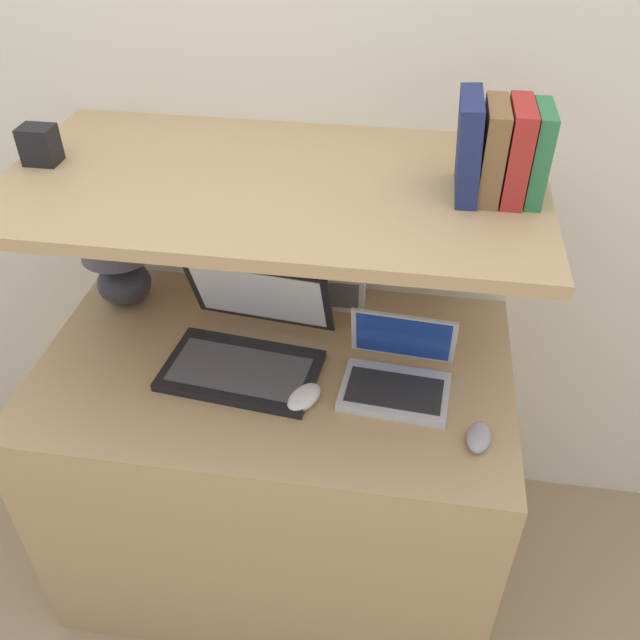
# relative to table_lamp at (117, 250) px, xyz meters

# --- Properties ---
(wall_back) EXTENTS (6.00, 0.05, 2.40)m
(wall_back) POSITION_rel_table_lamp_xyz_m (0.45, 0.21, 0.28)
(wall_back) COLOR silver
(wall_back) RESTS_ON ground_plane
(desk) EXTENTS (1.14, 0.69, 0.76)m
(desk) POSITION_rel_table_lamp_xyz_m (0.45, -0.20, -0.54)
(desk) COLOR tan
(desk) RESTS_ON ground_plane
(back_riser) EXTENTS (1.14, 0.04, 1.19)m
(back_riser) POSITION_rel_table_lamp_xyz_m (0.45, 0.17, -0.33)
(back_riser) COLOR silver
(back_riser) RESTS_ON ground_plane
(shelf) EXTENTS (1.14, 0.62, 0.03)m
(shelf) POSITION_rel_table_lamp_xyz_m (0.45, -0.12, 0.28)
(shelf) COLOR tan
(shelf) RESTS_ON back_riser
(table_lamp) EXTENTS (0.19, 0.19, 0.27)m
(table_lamp) POSITION_rel_table_lamp_xyz_m (0.00, 0.00, 0.00)
(table_lamp) COLOR #2D2D33
(table_lamp) RESTS_ON desk
(laptop_large) EXTENTS (0.39, 0.34, 0.23)m
(laptop_large) POSITION_rel_table_lamp_xyz_m (0.38, -0.19, -0.11)
(laptop_large) COLOR black
(laptop_large) RESTS_ON desk
(laptop_small) EXTENTS (0.26, 0.22, 0.17)m
(laptop_small) POSITION_rel_table_lamp_xyz_m (0.75, -0.23, -0.12)
(laptop_small) COLOR silver
(laptop_small) RESTS_ON desk
(computer_mouse) EXTENTS (0.10, 0.12, 0.04)m
(computer_mouse) POSITION_rel_table_lamp_xyz_m (0.54, -0.32, -0.14)
(computer_mouse) COLOR white
(computer_mouse) RESTS_ON desk
(second_mouse) EXTENTS (0.06, 0.10, 0.04)m
(second_mouse) POSITION_rel_table_lamp_xyz_m (0.93, -0.38, -0.14)
(second_mouse) COLOR #99999E
(second_mouse) RESTS_ON desk
(router_box) EXTENTS (0.13, 0.07, 0.11)m
(router_box) POSITION_rel_table_lamp_xyz_m (0.58, 0.07, -0.10)
(router_box) COLOR white
(router_box) RESTS_ON desk
(book_green) EXTENTS (0.03, 0.13, 0.18)m
(book_green) POSITION_rel_table_lamp_xyz_m (0.97, -0.12, 0.39)
(book_green) COLOR #2D7042
(book_green) RESTS_ON shelf
(book_red) EXTENTS (0.04, 0.15, 0.19)m
(book_red) POSITION_rel_table_lamp_xyz_m (0.93, -0.12, 0.39)
(book_red) COLOR #A82823
(book_red) RESTS_ON shelf
(book_brown) EXTENTS (0.04, 0.15, 0.18)m
(book_brown) POSITION_rel_table_lamp_xyz_m (0.89, -0.12, 0.39)
(book_brown) COLOR brown
(book_brown) RESTS_ON shelf
(book_navy) EXTENTS (0.05, 0.16, 0.20)m
(book_navy) POSITION_rel_table_lamp_xyz_m (0.84, -0.12, 0.39)
(book_navy) COLOR navy
(book_navy) RESTS_ON shelf
(shelf_gadget) EXTENTS (0.07, 0.06, 0.08)m
(shelf_gadget) POSITION_rel_table_lamp_xyz_m (-0.06, -0.12, 0.34)
(shelf_gadget) COLOR black
(shelf_gadget) RESTS_ON shelf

